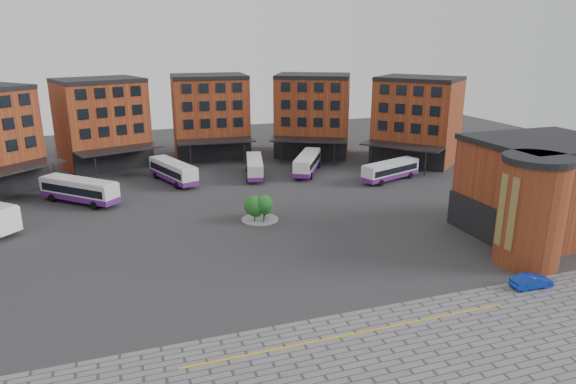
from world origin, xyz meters
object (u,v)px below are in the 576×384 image
object	(u,v)px
tree_island	(260,207)
bus_d	(255,167)
blue_car	(532,281)
bus_f	(391,170)
bus_b	(79,190)
bus_c	(173,171)
bus_e	(307,163)

from	to	relation	value
tree_island	bus_d	xyz separation A→B (m)	(4.75, 19.87, -0.22)
blue_car	bus_f	bearing A→B (deg)	-6.17
bus_b	tree_island	bearing A→B (deg)	-80.89
bus_c	bus_e	bearing A→B (deg)	-23.47
bus_c	bus_d	xyz separation A→B (m)	(12.45, -0.80, -0.14)
bus_b	bus_f	size ratio (longest dim) A/B	0.95
tree_island	bus_e	world-z (taller)	tree_island
tree_island	blue_car	xyz separation A→B (m)	(17.69, -23.95, -1.19)
bus_c	bus_d	world-z (taller)	bus_c
bus_f	bus_b	bearing A→B (deg)	-114.27
tree_island	bus_d	world-z (taller)	tree_island
bus_b	bus_e	world-z (taller)	bus_b
bus_b	bus_c	world-z (taller)	bus_b
tree_island	bus_f	xyz separation A→B (m)	(23.66, 10.89, -0.21)
bus_f	blue_car	bearing A→B (deg)	-29.40
bus_d	blue_car	xyz separation A→B (m)	(12.95, -43.82, -0.96)
bus_c	blue_car	xyz separation A→B (m)	(25.40, -44.62, -1.10)
bus_f	tree_island	bearing A→B (deg)	-84.98
bus_e	bus_f	world-z (taller)	bus_e
bus_f	bus_e	bearing A→B (deg)	-148.37
bus_c	blue_car	size ratio (longest dim) A/B	3.06
tree_island	bus_c	size ratio (longest dim) A/B	0.38
tree_island	bus_f	bearing A→B (deg)	24.71
bus_b	bus_d	size ratio (longest dim) A/B	0.96
bus_d	bus_e	xyz separation A→B (m)	(8.56, -0.70, 0.12)
tree_island	blue_car	size ratio (longest dim) A/B	1.17
bus_e	blue_car	size ratio (longest dim) A/B	2.90
tree_island	blue_car	world-z (taller)	tree_island
bus_b	blue_car	size ratio (longest dim) A/B	2.71
bus_c	bus_e	distance (m)	21.07
bus_c	bus_e	xyz separation A→B (m)	(21.01, -1.50, -0.01)
bus_c	bus_e	size ratio (longest dim) A/B	1.05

